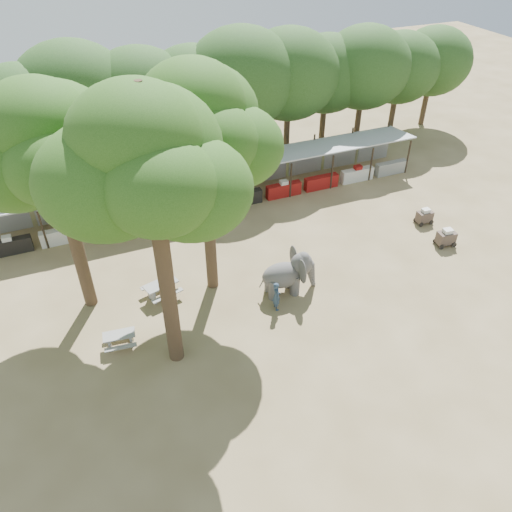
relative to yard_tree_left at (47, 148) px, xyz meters
name	(u,v)px	position (x,y,z in m)	size (l,w,h in m)	color
ground	(319,349)	(9.13, -7.19, -8.20)	(100.00, 100.00, 0.00)	brown
vendor_stalls	(218,186)	(9.13, 6.65, -7.02)	(28.00, 2.99, 2.80)	#9A9CA1
yard_tree_left	(47,148)	(0.00, 0.00, 0.00)	(7.10, 6.90, 11.02)	#332316
yard_tree_center	(145,165)	(3.00, -5.00, 1.01)	(7.10, 6.90, 12.04)	#332316
yard_tree_back	(198,127)	(6.00, -1.00, 0.34)	(7.10, 6.90, 11.36)	#332316
backdrop_trees	(190,93)	(9.13, 11.81, -2.69)	(46.46, 5.95, 8.33)	#332316
elephant	(289,273)	(9.55, -3.06, -7.08)	(2.95, 2.24, 2.23)	#454242
handler	(276,296)	(8.44, -4.04, -7.40)	(0.57, 0.38, 1.60)	#26384C
picnic_table_near	(120,338)	(0.98, -3.62, -7.74)	(1.52, 1.39, 0.70)	gray
picnic_table_far	(161,288)	(3.51, -1.05, -7.66)	(2.00, 1.88, 0.83)	gray
cart_front	(446,237)	(19.56, -2.85, -7.67)	(1.18, 0.85, 1.08)	#3C2E27
cart_back	(425,216)	(19.88, -0.49, -7.71)	(1.04, 0.70, 1.00)	#3C2E27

